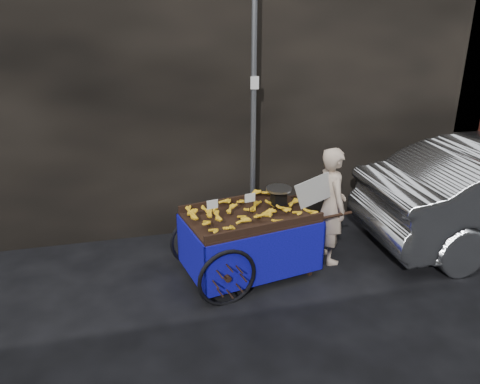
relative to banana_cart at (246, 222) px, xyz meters
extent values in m
plane|color=black|center=(0.10, -0.15, -0.76)|extent=(80.00, 80.00, 0.00)
cube|color=black|center=(-0.90, 2.45, 1.74)|extent=(11.00, 2.00, 5.00)
cylinder|color=slate|center=(0.40, 1.15, 1.24)|extent=(0.08, 0.08, 4.00)
cube|color=white|center=(0.40, 1.10, 1.64)|extent=(0.12, 0.02, 0.18)
cube|color=black|center=(0.05, 0.01, 0.05)|extent=(1.80, 1.31, 0.06)
cube|color=black|center=(-0.04, 0.48, 0.13)|extent=(1.61, 0.35, 0.10)
cube|color=black|center=(0.14, -0.46, 0.13)|extent=(1.61, 0.35, 0.10)
cube|color=black|center=(0.83, -0.26, -0.35)|extent=(0.06, 0.06, 0.82)
cube|color=black|center=(0.68, 0.55, -0.35)|extent=(0.06, 0.06, 0.82)
cylinder|color=black|center=(1.18, -0.19, 0.05)|extent=(0.51, 0.14, 0.04)
cylinder|color=black|center=(1.03, 0.61, 0.05)|extent=(0.51, 0.14, 0.04)
torus|color=black|center=(-0.39, -0.64, -0.40)|extent=(0.76, 0.20, 0.77)
torus|color=black|center=(-0.60, 0.44, -0.40)|extent=(0.76, 0.20, 0.77)
cylinder|color=black|center=(-0.50, -0.10, -0.40)|extent=(0.27, 1.13, 0.05)
cube|color=#070E81|center=(0.15, -0.50, -0.29)|extent=(1.65, 0.34, 0.69)
cube|color=#070E81|center=(-0.05, 0.52, -0.29)|extent=(1.65, 0.34, 0.69)
cube|color=#070E81|center=(-0.76, -0.15, -0.29)|extent=(0.22, 1.05, 0.69)
cube|color=#070E81|center=(0.86, 0.17, -0.29)|extent=(0.22, 1.05, 0.69)
cube|color=black|center=(0.49, 0.15, 0.23)|extent=(0.21, 0.18, 0.16)
cylinder|color=silver|center=(0.49, 0.15, 0.37)|extent=(0.41, 0.41, 0.03)
cube|color=white|center=(-0.48, -0.21, 0.39)|extent=(0.14, 0.04, 0.11)
cube|color=white|center=(0.02, -0.11, 0.39)|extent=(0.14, 0.04, 0.11)
imported|color=#C8AE95|center=(1.25, 0.10, 0.07)|extent=(0.40, 0.61, 1.67)
cube|color=beige|center=(0.94, 0.00, 0.36)|extent=(0.59, 0.04, 0.50)
ellipsoid|color=#1A38C7|center=(0.92, -0.09, -0.64)|extent=(0.27, 0.22, 0.24)
camera|label=1|loc=(-1.40, -5.39, 2.62)|focal=35.00mm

